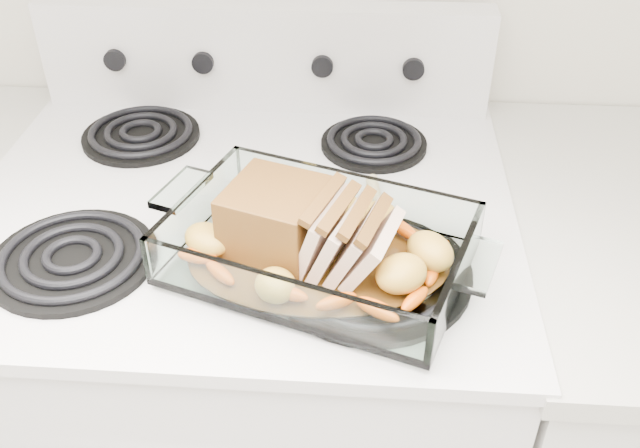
# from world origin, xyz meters

# --- Properties ---
(electric_range) EXTENTS (0.78, 0.70, 1.12)m
(electric_range) POSITION_xyz_m (0.00, 1.66, 0.48)
(electric_range) COLOR white
(electric_range) RESTS_ON ground
(counter_right) EXTENTS (0.58, 0.68, 0.93)m
(counter_right) POSITION_xyz_m (0.67, 1.66, 0.47)
(counter_right) COLOR silver
(counter_right) RESTS_ON ground
(baking_dish) EXTENTS (0.35, 0.23, 0.07)m
(baking_dish) POSITION_xyz_m (0.12, 1.50, 0.96)
(baking_dish) COLOR silver
(baking_dish) RESTS_ON electric_range
(pork_roast) EXTENTS (0.21, 0.11, 0.09)m
(pork_roast) POSITION_xyz_m (0.09, 1.50, 1.00)
(pork_roast) COLOR brown
(pork_roast) RESTS_ON baking_dish
(roast_vegetables) EXTENTS (0.33, 0.18, 0.04)m
(roast_vegetables) POSITION_xyz_m (0.12, 1.54, 0.97)
(roast_vegetables) COLOR #DD5D03
(roast_vegetables) RESTS_ON baking_dish
(wooden_spoon) EXTENTS (0.09, 0.27, 0.02)m
(wooden_spoon) POSITION_xyz_m (0.22, 1.53, 0.95)
(wooden_spoon) COLOR beige
(wooden_spoon) RESTS_ON electric_range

